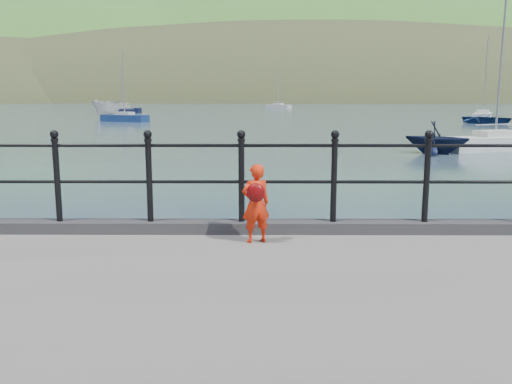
{
  "coord_description": "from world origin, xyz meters",
  "views": [
    {
      "loc": [
        0.83,
        -7.09,
        2.8
      ],
      "look_at": [
        0.79,
        -0.2,
        1.55
      ],
      "focal_mm": 38.0,
      "sensor_mm": 36.0,
      "label": 1
    }
  ],
  "objects_px": {
    "railing": "(195,170)",
    "sailboat_deep": "(278,107)",
    "launch_blue": "(488,119)",
    "sailboat_port": "(125,118)",
    "child": "(256,203)",
    "sailboat_far": "(483,116)",
    "sailboat_left": "(123,110)",
    "launch_navy": "(437,137)",
    "launch_white": "(107,109)",
    "sailboat_near": "(495,144)"
  },
  "relations": [
    {
      "from": "launch_blue",
      "to": "sailboat_deep",
      "type": "height_order",
      "value": "sailboat_deep"
    },
    {
      "from": "launch_white",
      "to": "sailboat_left",
      "type": "distance_m",
      "value": 17.67
    },
    {
      "from": "child",
      "to": "launch_navy",
      "type": "relative_size",
      "value": 0.33
    },
    {
      "from": "railing",
      "to": "launch_navy",
      "type": "relative_size",
      "value": 6.19
    },
    {
      "from": "railing",
      "to": "launch_white",
      "type": "relative_size",
      "value": 3.32
    },
    {
      "from": "child",
      "to": "launch_blue",
      "type": "height_order",
      "value": "child"
    },
    {
      "from": "launch_blue",
      "to": "sailboat_port",
      "type": "xyz_separation_m",
      "value": [
        -35.31,
        3.66,
        -0.15
      ]
    },
    {
      "from": "launch_white",
      "to": "sailboat_left",
      "type": "xyz_separation_m",
      "value": [
        -2.42,
        17.49,
        -0.71
      ]
    },
    {
      "from": "sailboat_left",
      "to": "sailboat_far",
      "type": "distance_m",
      "value": 50.0
    },
    {
      "from": "sailboat_far",
      "to": "launch_blue",
      "type": "bearing_deg",
      "value": -174.56
    },
    {
      "from": "railing",
      "to": "sailboat_far",
      "type": "height_order",
      "value": "sailboat_far"
    },
    {
      "from": "railing",
      "to": "sailboat_far",
      "type": "bearing_deg",
      "value": 64.54
    },
    {
      "from": "child",
      "to": "launch_blue",
      "type": "xyz_separation_m",
      "value": [
        21.7,
        45.24,
        -1.0
      ]
    },
    {
      "from": "railing",
      "to": "launch_white",
      "type": "distance_m",
      "value": 60.19
    },
    {
      "from": "sailboat_deep",
      "to": "sailboat_port",
      "type": "height_order",
      "value": "sailboat_deep"
    },
    {
      "from": "child",
      "to": "launch_white",
      "type": "relative_size",
      "value": 0.18
    },
    {
      "from": "sailboat_far",
      "to": "sailboat_left",
      "type": "bearing_deg",
      "value": 90.75
    },
    {
      "from": "sailboat_far",
      "to": "launch_white",
      "type": "bearing_deg",
      "value": 110.96
    },
    {
      "from": "sailboat_port",
      "to": "railing",
      "type": "bearing_deg",
      "value": -52.53
    },
    {
      "from": "sailboat_far",
      "to": "sailboat_deep",
      "type": "height_order",
      "value": "sailboat_far"
    },
    {
      "from": "railing",
      "to": "launch_navy",
      "type": "bearing_deg",
      "value": 63.73
    },
    {
      "from": "launch_navy",
      "to": "sailboat_far",
      "type": "xyz_separation_m",
      "value": [
        16.77,
        35.91,
        -0.43
      ]
    },
    {
      "from": "sailboat_deep",
      "to": "railing",
      "type": "bearing_deg",
      "value": -59.04
    },
    {
      "from": "sailboat_deep",
      "to": "sailboat_port",
      "type": "relative_size",
      "value": 1.06
    },
    {
      "from": "child",
      "to": "sailboat_port",
      "type": "relative_size",
      "value": 0.13
    },
    {
      "from": "launch_blue",
      "to": "sailboat_deep",
      "type": "distance_m",
      "value": 57.97
    },
    {
      "from": "launch_blue",
      "to": "sailboat_far",
      "type": "distance_m",
      "value": 10.44
    },
    {
      "from": "sailboat_left",
      "to": "sailboat_deep",
      "type": "relative_size",
      "value": 0.96
    },
    {
      "from": "railing",
      "to": "sailboat_deep",
      "type": "height_order",
      "value": "sailboat_deep"
    },
    {
      "from": "sailboat_left",
      "to": "sailboat_near",
      "type": "height_order",
      "value": "sailboat_near"
    },
    {
      "from": "railing",
      "to": "sailboat_left",
      "type": "relative_size",
      "value": 2.42
    },
    {
      "from": "sailboat_far",
      "to": "sailboat_port",
      "type": "distance_m",
      "value": 39.31
    },
    {
      "from": "child",
      "to": "sailboat_left",
      "type": "bearing_deg",
      "value": -94.92
    },
    {
      "from": "launch_navy",
      "to": "sailboat_port",
      "type": "xyz_separation_m",
      "value": [
        -22.05,
        29.74,
        -0.43
      ]
    },
    {
      "from": "railing",
      "to": "sailboat_left",
      "type": "distance_m",
      "value": 77.7
    },
    {
      "from": "sailboat_deep",
      "to": "sailboat_far",
      "type": "bearing_deg",
      "value": -31.12
    },
    {
      "from": "launch_white",
      "to": "launch_blue",
      "type": "bearing_deg",
      "value": -2.95
    },
    {
      "from": "sailboat_far",
      "to": "sailboat_near",
      "type": "xyz_separation_m",
      "value": [
        -13.32,
        -34.29,
        -0.0
      ]
    },
    {
      "from": "launch_blue",
      "to": "sailboat_left",
      "type": "xyz_separation_m",
      "value": [
        -42.06,
        30.42,
        -0.15
      ]
    },
    {
      "from": "railing",
      "to": "sailboat_far",
      "type": "relative_size",
      "value": 1.97
    },
    {
      "from": "sailboat_near",
      "to": "sailboat_left",
      "type": "bearing_deg",
      "value": 100.07
    },
    {
      "from": "launch_navy",
      "to": "sailboat_port",
      "type": "height_order",
      "value": "sailboat_port"
    },
    {
      "from": "sailboat_port",
      "to": "launch_blue",
      "type": "bearing_deg",
      "value": 16.71
    },
    {
      "from": "launch_white",
      "to": "sailboat_port",
      "type": "height_order",
      "value": "sailboat_port"
    },
    {
      "from": "child",
      "to": "sailboat_deep",
      "type": "distance_m",
      "value": 100.45
    },
    {
      "from": "launch_blue",
      "to": "launch_navy",
      "type": "relative_size",
      "value": 1.63
    },
    {
      "from": "sailboat_left",
      "to": "sailboat_port",
      "type": "distance_m",
      "value": 27.6
    },
    {
      "from": "launch_navy",
      "to": "sailboat_near",
      "type": "height_order",
      "value": "sailboat_near"
    },
    {
      "from": "launch_navy",
      "to": "sailboat_near",
      "type": "distance_m",
      "value": 3.84
    },
    {
      "from": "railing",
      "to": "launch_white",
      "type": "xyz_separation_m",
      "value": [
        -17.15,
        57.69,
        -0.77
      ]
    }
  ]
}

